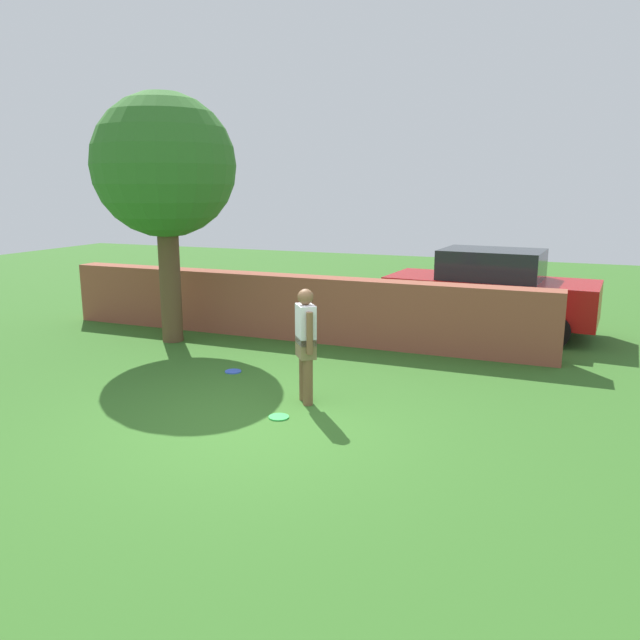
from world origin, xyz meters
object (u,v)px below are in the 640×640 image
at_px(person, 306,340).
at_px(car, 490,291).
at_px(tree, 164,168).
at_px(frisbee_green, 279,417).
at_px(frisbee_blue, 233,371).

distance_m(person, car, 5.76).
relative_size(tree, frisbee_green, 17.42).
bearing_deg(car, tree, -146.14).
distance_m(car, frisbee_green, 6.50).
xyz_separation_m(person, frisbee_blue, (-1.69, 0.88, -0.89)).
relative_size(tree, frisbee_blue, 17.42).
relative_size(person, frisbee_blue, 6.00).
bearing_deg(frisbee_green, tree, 141.61).
distance_m(frisbee_blue, frisbee_green, 2.24).
distance_m(person, frisbee_blue, 2.10).
height_order(frisbee_blue, frisbee_green, same).
distance_m(tree, car, 6.95).
distance_m(tree, frisbee_green, 5.82).
bearing_deg(frisbee_green, car, 72.68).
xyz_separation_m(tree, frisbee_green, (3.75, -2.97, -3.32)).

